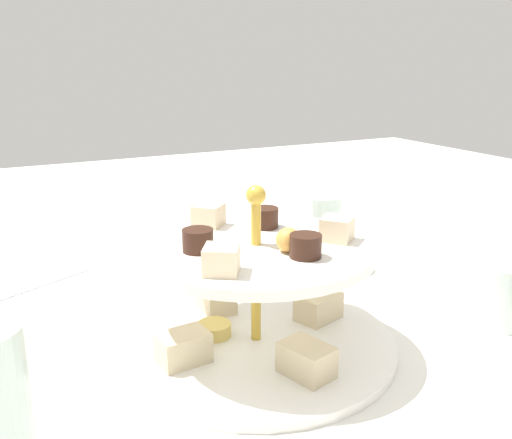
# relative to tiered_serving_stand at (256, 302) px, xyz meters

# --- Properties ---
(ground_plane) EXTENTS (2.40, 2.40, 0.00)m
(ground_plane) POSITION_rel_tiered_serving_stand_xyz_m (-0.00, 0.00, -0.05)
(ground_plane) COLOR silver
(tiered_serving_stand) EXTENTS (0.29, 0.29, 0.17)m
(tiered_serving_stand) POSITION_rel_tiered_serving_stand_xyz_m (0.00, 0.00, 0.00)
(tiered_serving_stand) COLOR white
(tiered_serving_stand) RESTS_ON ground_plane
(water_glass_short_left) EXTENTS (0.06, 0.06, 0.07)m
(water_glass_short_left) POSITION_rel_tiered_serving_stand_xyz_m (-0.28, 0.08, -0.02)
(water_glass_short_left) COLOR silver
(water_glass_short_left) RESTS_ON ground_plane
(butter_knife_left) EXTENTS (0.16, 0.09, 0.00)m
(butter_knife_left) POSITION_rel_tiered_serving_stand_xyz_m (0.19, -0.28, -0.05)
(butter_knife_left) COLOR silver
(butter_knife_left) RESTS_ON ground_plane
(water_glass_mid_back) EXTENTS (0.06, 0.06, 0.11)m
(water_glass_mid_back) POSITION_rel_tiered_serving_stand_xyz_m (-0.19, -0.17, 0.00)
(water_glass_mid_back) COLOR silver
(water_glass_mid_back) RESTS_ON ground_plane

